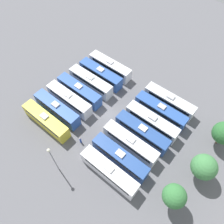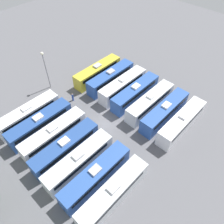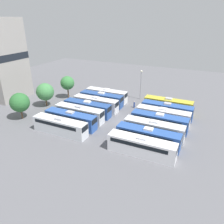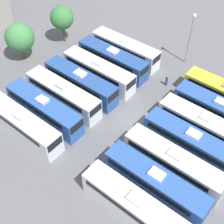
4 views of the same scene
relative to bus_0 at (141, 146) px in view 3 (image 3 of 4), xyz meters
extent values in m
plane|color=slate|center=(10.45, 8.29, -1.72)|extent=(120.59, 120.59, 0.00)
cube|color=white|center=(0.00, -0.04, -0.15)|extent=(2.52, 11.73, 3.15)
cube|color=black|center=(0.00, 0.26, 0.73)|extent=(2.56, 9.97, 0.69)
cube|color=black|center=(0.00, -5.89, 0.72)|extent=(2.22, 0.08, 1.10)
cube|color=silver|center=(0.00, -0.04, 1.60)|extent=(1.20, 1.60, 0.35)
cube|color=#2D56A8|center=(3.51, -0.10, -0.15)|extent=(2.52, 11.73, 3.15)
cube|color=black|center=(3.51, 0.20, 0.73)|extent=(2.56, 9.97, 0.69)
cube|color=black|center=(3.51, -5.95, 0.72)|extent=(2.22, 0.08, 1.10)
cube|color=white|center=(3.51, -0.10, 1.60)|extent=(1.20, 1.60, 0.35)
cube|color=silver|center=(6.89, -0.25, -0.15)|extent=(2.52, 11.73, 3.15)
cube|color=black|center=(6.89, 0.04, 0.73)|extent=(2.56, 9.97, 0.69)
cube|color=black|center=(6.89, -6.11, 0.72)|extent=(2.22, 0.08, 1.10)
cube|color=white|center=(6.89, -0.25, 1.60)|extent=(1.20, 1.60, 0.35)
cube|color=#2D56A8|center=(10.60, -0.40, -0.15)|extent=(2.52, 11.73, 3.15)
cube|color=black|center=(10.60, -0.11, 0.73)|extent=(2.56, 9.97, 0.69)
cube|color=black|center=(10.60, -6.26, 0.72)|extent=(2.22, 0.08, 1.10)
cube|color=white|center=(10.60, -0.40, 1.60)|extent=(1.20, 1.60, 0.35)
cube|color=white|center=(13.85, -0.39, -0.15)|extent=(2.52, 11.73, 3.15)
cube|color=black|center=(13.85, -0.09, 0.73)|extent=(2.56, 9.97, 0.69)
cube|color=black|center=(13.85, -6.24, 0.72)|extent=(2.22, 0.08, 1.10)
cube|color=white|center=(13.85, -0.39, 1.60)|extent=(1.20, 1.60, 0.35)
cube|color=#2D56A8|center=(17.35, -0.52, -0.15)|extent=(2.52, 11.73, 3.15)
cube|color=black|center=(17.35, -0.23, 0.73)|extent=(2.56, 9.97, 0.69)
cube|color=black|center=(17.35, -6.38, 0.72)|extent=(2.22, 0.08, 1.10)
cube|color=#B2B2B7|center=(17.35, -0.52, 1.60)|extent=(1.20, 1.60, 0.35)
cube|color=gold|center=(20.83, -0.05, -0.15)|extent=(2.52, 11.73, 3.15)
cube|color=black|center=(20.83, 0.24, 0.73)|extent=(2.56, 9.97, 0.69)
cube|color=black|center=(20.83, -5.91, 0.72)|extent=(2.22, 0.08, 1.10)
cube|color=#B2B2B7|center=(20.83, -0.05, 1.60)|extent=(1.20, 1.60, 0.35)
cube|color=silver|center=(0.11, 17.13, -0.15)|extent=(2.52, 11.73, 3.15)
cube|color=black|center=(0.11, 17.42, 0.73)|extent=(2.56, 9.97, 0.69)
cube|color=black|center=(0.11, 11.27, 0.72)|extent=(2.22, 0.08, 1.10)
cube|color=#B2B2B7|center=(0.11, 17.13, 1.60)|extent=(1.20, 1.60, 0.35)
cube|color=#2D56A8|center=(3.59, 17.03, -0.15)|extent=(2.52, 11.73, 3.15)
cube|color=black|center=(3.59, 17.32, 0.73)|extent=(2.56, 9.97, 0.69)
cube|color=black|center=(3.59, 11.17, 0.72)|extent=(2.22, 0.08, 1.10)
cube|color=#B2B2B7|center=(3.59, 17.03, 1.60)|extent=(1.20, 1.60, 0.35)
cube|color=silver|center=(7.06, 17.12, -0.15)|extent=(2.52, 11.73, 3.15)
cube|color=black|center=(7.06, 17.42, 0.73)|extent=(2.56, 9.97, 0.69)
cube|color=black|center=(7.06, 11.27, 0.72)|extent=(2.22, 0.08, 1.10)
cube|color=#B2B2B7|center=(7.06, 17.12, 1.60)|extent=(1.20, 1.60, 0.35)
cube|color=#284C93|center=(10.40, 16.98, -0.15)|extent=(2.52, 11.73, 3.15)
cube|color=black|center=(10.40, 17.28, 0.73)|extent=(2.56, 9.97, 0.69)
cube|color=black|center=(10.40, 11.13, 0.72)|extent=(2.22, 0.08, 1.10)
cube|color=white|center=(10.40, 16.98, 1.60)|extent=(1.20, 1.60, 0.35)
cube|color=silver|center=(13.85, 16.64, -0.15)|extent=(2.52, 11.73, 3.15)
cube|color=black|center=(13.85, 16.94, 0.73)|extent=(2.56, 9.97, 0.69)
cube|color=black|center=(13.85, 10.79, 0.72)|extent=(2.22, 0.08, 1.10)
cube|color=silver|center=(13.85, 16.64, 1.60)|extent=(1.20, 1.60, 0.35)
cube|color=#284C93|center=(17.43, 16.90, -0.15)|extent=(2.52, 11.73, 3.15)
cube|color=black|center=(17.43, 17.19, 0.73)|extent=(2.56, 9.97, 0.69)
cube|color=black|center=(17.43, 11.04, 0.72)|extent=(2.22, 0.08, 1.10)
cube|color=white|center=(17.43, 16.90, 1.60)|extent=(1.20, 1.60, 0.35)
cube|color=white|center=(20.80, 17.09, -0.15)|extent=(2.52, 11.73, 3.15)
cube|color=black|center=(20.80, 17.38, 0.73)|extent=(2.56, 9.97, 0.69)
cube|color=black|center=(20.80, 11.23, 0.72)|extent=(2.22, 0.08, 1.10)
cube|color=white|center=(20.80, 17.09, 1.60)|extent=(1.20, 1.60, 0.35)
cylinder|color=navy|center=(19.33, 8.32, -0.98)|extent=(0.36, 0.36, 1.49)
sphere|color=tan|center=(19.33, 8.32, -0.11)|extent=(0.24, 0.24, 0.24)
cylinder|color=gray|center=(26.02, 8.96, 2.24)|extent=(0.20, 0.20, 7.92)
sphere|color=#EAE5C6|center=(26.02, 8.96, 6.38)|extent=(0.60, 0.60, 0.60)
cylinder|color=brown|center=(1.95, 29.58, -0.49)|extent=(0.37, 0.37, 2.46)
sphere|color=#2D6B33|center=(1.95, 29.58, 2.28)|extent=(4.41, 4.41, 4.41)
cylinder|color=brown|center=(10.44, 29.65, -0.55)|extent=(0.39, 0.39, 2.35)
sphere|color=#428447|center=(10.44, 29.65, 2.21)|extent=(4.53, 4.53, 4.53)
cylinder|color=brown|center=(18.09, 28.14, -0.16)|extent=(0.36, 0.36, 3.13)
sphere|color=#387A3D|center=(18.09, 28.14, 2.77)|extent=(3.90, 3.90, 3.90)
camera|label=1|loc=(31.01, 26.16, 38.23)|focal=35.00mm
camera|label=2|loc=(-8.00, 25.98, 28.57)|focal=35.00mm
camera|label=3|loc=(-30.61, -9.01, 20.28)|focal=35.00mm
camera|label=4|loc=(-12.81, -7.57, 28.46)|focal=50.00mm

